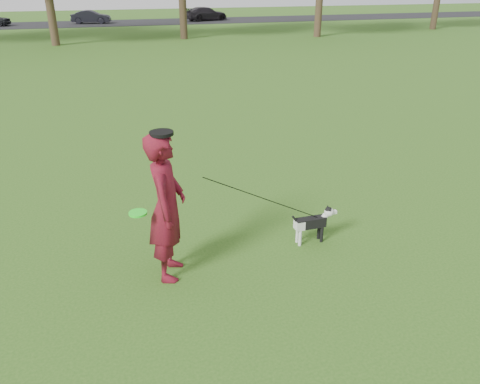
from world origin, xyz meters
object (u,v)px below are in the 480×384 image
object	(u,v)px
dog	(314,221)
car_mid	(91,17)
car_right	(206,14)
man	(167,207)

from	to	relation	value
dog	car_mid	size ratio (longest dim) A/B	0.23
car_mid	dog	bearing A→B (deg)	-164.21
car_right	car_mid	bearing A→B (deg)	73.95
car_mid	car_right	size ratio (longest dim) A/B	0.80
man	dog	bearing A→B (deg)	-67.78
man	car_right	size ratio (longest dim) A/B	0.49
man	dog	distance (m)	2.33
man	car_right	bearing A→B (deg)	3.10
car_mid	car_right	world-z (taller)	car_right
dog	man	bearing A→B (deg)	-174.98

